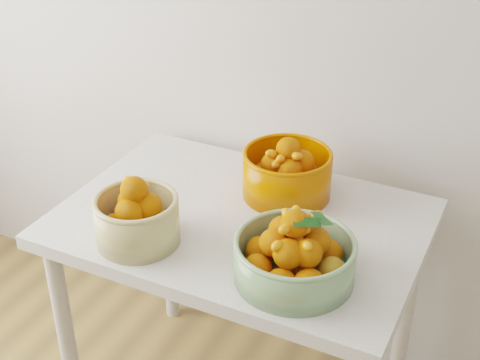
% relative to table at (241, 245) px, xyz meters
% --- Properties ---
extents(table, '(1.00, 0.70, 0.75)m').
position_rel_table_xyz_m(table, '(0.00, 0.00, 0.00)').
color(table, silver).
rests_on(table, ground).
extents(bowl_cream, '(0.23, 0.23, 0.19)m').
position_rel_table_xyz_m(bowl_cream, '(-0.19, -0.22, 0.17)').
color(bowl_cream, tan).
rests_on(bowl_cream, table).
extents(bowl_green, '(0.37, 0.37, 0.19)m').
position_rel_table_xyz_m(bowl_green, '(0.23, -0.18, 0.16)').
color(bowl_green, '#7EA571').
rests_on(bowl_green, table).
extents(bowl_orange, '(0.32, 0.32, 0.19)m').
position_rel_table_xyz_m(bowl_orange, '(0.07, 0.17, 0.17)').
color(bowl_orange, '#CF5000').
rests_on(bowl_orange, table).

